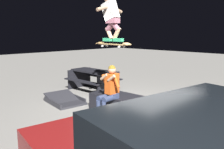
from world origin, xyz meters
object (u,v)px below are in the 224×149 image
object	(u,v)px
person_sitting_on_ledge	(109,89)
ledge_box_main	(126,105)
picnic_table_back	(93,77)
skateboard	(113,44)
kicker_ramp	(65,101)
skater_airborne	(111,16)

from	to	relation	value
person_sitting_on_ledge	ledge_box_main	bearing A→B (deg)	-112.93
picnic_table_back	skateboard	bearing A→B (deg)	150.96
kicker_ramp	skateboard	bearing A→B (deg)	-168.75
person_sitting_on_ledge	skateboard	distance (m)	1.11
person_sitting_on_ledge	kicker_ramp	bearing A→B (deg)	4.22
skateboard	picnic_table_back	bearing A→B (deg)	-29.04
picnic_table_back	skater_airborne	bearing A→B (deg)	150.29
ledge_box_main	picnic_table_back	distance (m)	2.78
ledge_box_main	picnic_table_back	size ratio (longest dim) A/B	1.14
ledge_box_main	skateboard	xyz separation A→B (m)	(0.27, 0.23, 1.57)
person_sitting_on_ledge	picnic_table_back	distance (m)	2.81
ledge_box_main	kicker_ramp	distance (m)	2.09
picnic_table_back	ledge_box_main	bearing A→B (deg)	157.79
person_sitting_on_ledge	kicker_ramp	world-z (taller)	person_sitting_on_ledge
skateboard	kicker_ramp	bearing A→B (deg)	11.25
skater_airborne	kicker_ramp	bearing A→B (deg)	11.52
ledge_box_main	picnic_table_back	bearing A→B (deg)	-22.21
skateboard	kicker_ramp	size ratio (longest dim) A/B	0.76
ledge_box_main	skateboard	bearing A→B (deg)	40.21
person_sitting_on_ledge	skateboard	xyz separation A→B (m)	(0.08, -0.21, 1.09)
kicker_ramp	ledge_box_main	bearing A→B (deg)	-164.04
skateboard	skater_airborne	xyz separation A→B (m)	(0.06, 0.00, 0.69)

